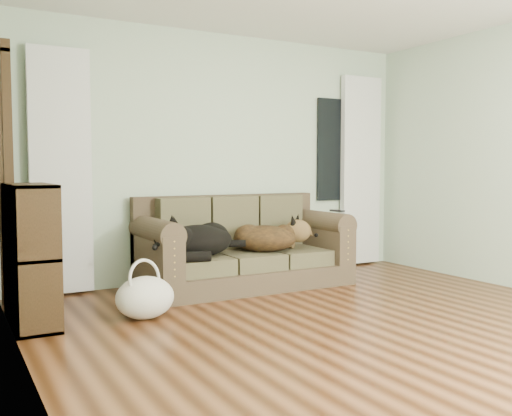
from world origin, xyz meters
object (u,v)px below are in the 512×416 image
dog_shepherd (269,237)px  dog_black_lab (195,243)px  sofa (245,241)px  bookshelf (31,258)px  tote_bag (145,299)px

dog_shepherd → dog_black_lab: bearing=34.9°
dog_black_lab → sofa: bearing=-0.3°
bookshelf → dog_shepherd: bearing=12.0°
tote_bag → bookshelf: bearing=159.8°
sofa → dog_shepherd: bearing=-22.6°
dog_black_lab → tote_bag: bearing=-146.4°
dog_black_lab → tote_bag: size_ratio=1.58×
tote_bag → bookshelf: 0.91m
tote_bag → dog_black_lab: bearing=42.9°
tote_bag → bookshelf: size_ratio=0.44×
sofa → bookshelf: bookshelf is taller
dog_shepherd → bookshelf: 2.31m
sofa → dog_shepherd: size_ratio=3.11×
dog_shepherd → bookshelf: bookshelf is taller
sofa → tote_bag: sofa is taller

